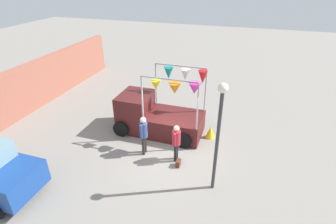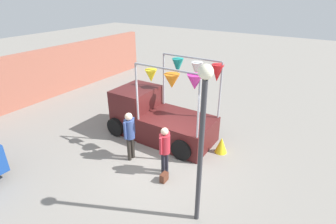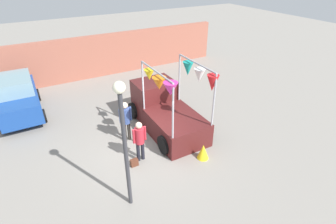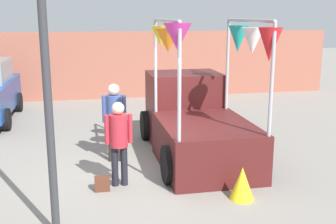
{
  "view_description": "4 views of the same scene",
  "coord_description": "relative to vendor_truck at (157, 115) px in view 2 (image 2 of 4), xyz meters",
  "views": [
    {
      "loc": [
        -8.85,
        -2.88,
        6.96
      ],
      "look_at": [
        1.05,
        0.3,
        1.33
      ],
      "focal_mm": 28.0,
      "sensor_mm": 36.0,
      "label": 1
    },
    {
      "loc": [
        -6.2,
        -4.31,
        5.4
      ],
      "look_at": [
        1.03,
        0.3,
        1.36
      ],
      "focal_mm": 28.0,
      "sensor_mm": 36.0,
      "label": 2
    },
    {
      "loc": [
        -3.33,
        -7.74,
        6.53
      ],
      "look_at": [
        1.01,
        0.04,
        1.36
      ],
      "focal_mm": 28.0,
      "sensor_mm": 36.0,
      "label": 3
    },
    {
      "loc": [
        -1.09,
        -8.23,
        3.24
      ],
      "look_at": [
        0.67,
        0.45,
        1.18
      ],
      "focal_mm": 45.0,
      "sensor_mm": 36.0,
      "label": 4
    }
  ],
  "objects": [
    {
      "name": "handbag",
      "position": [
        -2.26,
        -1.84,
        -0.74
      ],
      "size": [
        0.28,
        0.16,
        0.28
      ],
      "primitive_type": "cube",
      "color": "#592D1E",
      "rests_on": "ground"
    },
    {
      "name": "person_vendor",
      "position": [
        -1.88,
        -0.21,
        0.2
      ],
      "size": [
        0.53,
        0.34,
        1.77
      ],
      "color": "#2D2823",
      "rests_on": "ground"
    },
    {
      "name": "folded_kite_bundle_sunflower",
      "position": [
        0.18,
        -2.7,
        -0.58
      ],
      "size": [
        0.57,
        0.57,
        0.6
      ],
      "primitive_type": "cone",
      "rotation": [
        0.0,
        0.0,
        1.19
      ],
      "color": "yellow",
      "rests_on": "ground"
    },
    {
      "name": "brick_boundary_wall",
      "position": [
        -1.42,
        7.31,
        0.42
      ],
      "size": [
        18.0,
        0.36,
        2.6
      ],
      "primitive_type": "cube",
      "color": "#9E5947",
      "rests_on": "ground"
    },
    {
      "name": "street_lamp",
      "position": [
        -3.02,
        -3.34,
        1.77
      ],
      "size": [
        0.32,
        0.32,
        4.08
      ],
      "color": "#333338",
      "rests_on": "ground"
    },
    {
      "name": "vendor_truck",
      "position": [
        0.0,
        0.0,
        0.0
      ],
      "size": [
        2.42,
        4.1,
        3.16
      ],
      "color": "#4C1919",
      "rests_on": "ground"
    },
    {
      "name": "ground_plane",
      "position": [
        -1.42,
        -1.09,
        -0.88
      ],
      "size": [
        60.0,
        60.0,
        0.0
      ],
      "primitive_type": "plane",
      "color": "gray"
    },
    {
      "name": "person_customer",
      "position": [
        -1.91,
        -1.64,
        0.12
      ],
      "size": [
        0.53,
        0.34,
        1.65
      ],
      "color": "black",
      "rests_on": "ground"
    }
  ]
}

